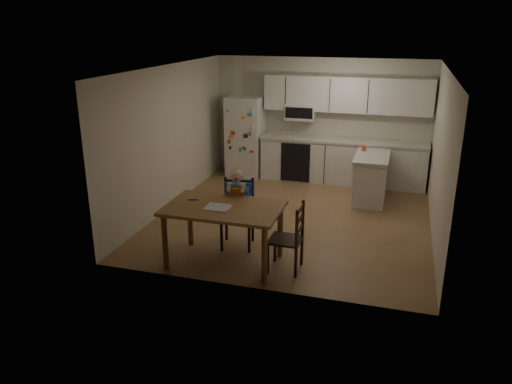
{
  "coord_description": "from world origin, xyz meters",
  "views": [
    {
      "loc": [
        1.65,
        -7.83,
        3.2
      ],
      "look_at": [
        -0.28,
        -1.34,
        0.87
      ],
      "focal_mm": 35.0,
      "sensor_mm": 36.0,
      "label": 1
    }
  ],
  "objects_px": {
    "chair_booster": "(238,200)",
    "chair_side": "(292,234)",
    "kitchen_island": "(371,178)",
    "red_cup": "(364,148)",
    "refrigerator": "(245,136)",
    "dining_table": "(224,214)"
  },
  "relations": [
    {
      "from": "chair_booster",
      "to": "chair_side",
      "type": "bearing_deg",
      "value": -40.43
    },
    {
      "from": "kitchen_island",
      "to": "red_cup",
      "type": "distance_m",
      "value": 0.6
    },
    {
      "from": "kitchen_island",
      "to": "red_cup",
      "type": "height_order",
      "value": "red_cup"
    },
    {
      "from": "kitchen_island",
      "to": "red_cup",
      "type": "xyz_separation_m",
      "value": [
        -0.18,
        0.3,
        0.48
      ]
    },
    {
      "from": "kitchen_island",
      "to": "chair_side",
      "type": "relative_size",
      "value": 1.23
    },
    {
      "from": "refrigerator",
      "to": "kitchen_island",
      "type": "distance_m",
      "value": 2.9
    },
    {
      "from": "dining_table",
      "to": "kitchen_island",
      "type": "bearing_deg",
      "value": 61.54
    },
    {
      "from": "red_cup",
      "to": "dining_table",
      "type": "relative_size",
      "value": 0.07
    },
    {
      "from": "refrigerator",
      "to": "dining_table",
      "type": "relative_size",
      "value": 1.09
    },
    {
      "from": "refrigerator",
      "to": "chair_side",
      "type": "distance_m",
      "value": 4.49
    },
    {
      "from": "kitchen_island",
      "to": "chair_side",
      "type": "height_order",
      "value": "chair_side"
    },
    {
      "from": "dining_table",
      "to": "red_cup",
      "type": "bearing_deg",
      "value": 66.09
    },
    {
      "from": "red_cup",
      "to": "dining_table",
      "type": "bearing_deg",
      "value": -113.91
    },
    {
      "from": "refrigerator",
      "to": "red_cup",
      "type": "bearing_deg",
      "value": -13.22
    },
    {
      "from": "refrigerator",
      "to": "chair_side",
      "type": "xyz_separation_m",
      "value": [
        1.94,
        -4.04,
        -0.31
      ]
    },
    {
      "from": "red_cup",
      "to": "refrigerator",
      "type": "bearing_deg",
      "value": 166.78
    },
    {
      "from": "refrigerator",
      "to": "chair_booster",
      "type": "xyz_separation_m",
      "value": [
        0.99,
        -3.47,
        -0.13
      ]
    },
    {
      "from": "refrigerator",
      "to": "chair_side",
      "type": "relative_size",
      "value": 1.79
    },
    {
      "from": "chair_booster",
      "to": "refrigerator",
      "type": "bearing_deg",
      "value": 96.29
    },
    {
      "from": "red_cup",
      "to": "chair_side",
      "type": "distance_m",
      "value": 3.52
    },
    {
      "from": "refrigerator",
      "to": "red_cup",
      "type": "height_order",
      "value": "refrigerator"
    },
    {
      "from": "refrigerator",
      "to": "chair_booster",
      "type": "height_order",
      "value": "refrigerator"
    }
  ]
}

